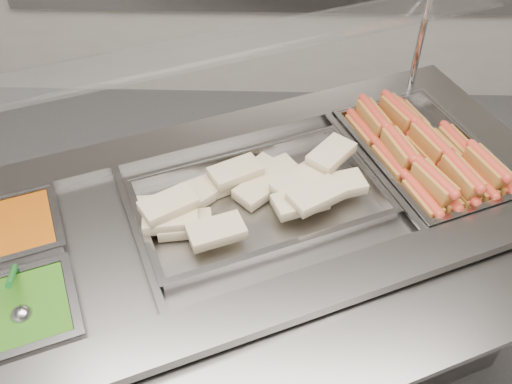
{
  "coord_description": "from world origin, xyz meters",
  "views": [
    {
      "loc": [
        0.05,
        -0.71,
        2.16
      ],
      "look_at": [
        0.02,
        0.52,
        0.97
      ],
      "focal_mm": 40.0,
      "sensor_mm": 36.0,
      "label": 1
    }
  ],
  "objects_px": {
    "pan_hotdogs": "(422,160)",
    "pan_wraps": "(259,203)",
    "sneeze_guard": "(208,52)",
    "serving_spoon": "(20,308)",
    "steam_counter": "(242,296)"
  },
  "relations": [
    {
      "from": "serving_spoon",
      "to": "pan_wraps",
      "type": "bearing_deg",
      "value": 36.05
    },
    {
      "from": "steam_counter",
      "to": "pan_wraps",
      "type": "distance_m",
      "value": 0.45
    },
    {
      "from": "steam_counter",
      "to": "serving_spoon",
      "type": "relative_size",
      "value": 12.09
    },
    {
      "from": "steam_counter",
      "to": "pan_hotdogs",
      "type": "relative_size",
      "value": 3.21
    },
    {
      "from": "pan_hotdogs",
      "to": "serving_spoon",
      "type": "xyz_separation_m",
      "value": [
        -1.14,
        -0.67,
        0.05
      ]
    },
    {
      "from": "steam_counter",
      "to": "sneeze_guard",
      "type": "distance_m",
      "value": 0.89
    },
    {
      "from": "pan_hotdogs",
      "to": "serving_spoon",
      "type": "height_order",
      "value": "serving_spoon"
    },
    {
      "from": "steam_counter",
      "to": "serving_spoon",
      "type": "distance_m",
      "value": 0.83
    },
    {
      "from": "sneeze_guard",
      "to": "pan_hotdogs",
      "type": "height_order",
      "value": "sneeze_guard"
    },
    {
      "from": "pan_hotdogs",
      "to": "pan_wraps",
      "type": "relative_size",
      "value": 0.82
    },
    {
      "from": "pan_hotdogs",
      "to": "pan_wraps",
      "type": "distance_m",
      "value": 0.6
    },
    {
      "from": "pan_wraps",
      "to": "serving_spoon",
      "type": "xyz_separation_m",
      "value": [
        -0.59,
        -0.43,
        0.04
      ]
    },
    {
      "from": "steam_counter",
      "to": "sneeze_guard",
      "type": "height_order",
      "value": "sneeze_guard"
    },
    {
      "from": "sneeze_guard",
      "to": "pan_wraps",
      "type": "relative_size",
      "value": 2.08
    },
    {
      "from": "pan_hotdogs",
      "to": "serving_spoon",
      "type": "relative_size",
      "value": 3.77
    }
  ]
}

